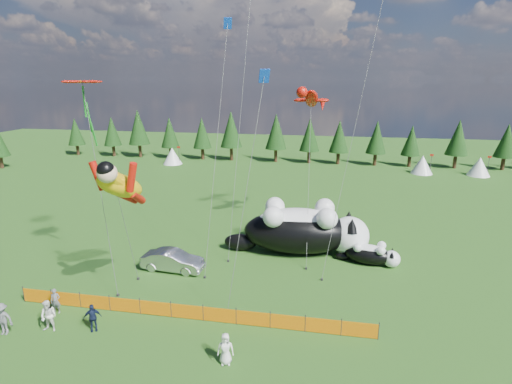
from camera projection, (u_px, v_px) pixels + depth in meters
ground at (203, 294)px, 26.70m from camera, size 160.00×160.00×0.00m
safety_fence at (187, 312)px, 23.72m from camera, size 22.06×0.06×1.10m
tree_line at (282, 139)px, 68.23m from camera, size 90.00×4.00×8.00m
festival_tents at (348, 162)px, 62.31m from camera, size 50.00×3.20×2.80m
cat_large at (304, 229)px, 32.56m from camera, size 11.90×4.90×4.30m
cat_small at (371, 254)px, 30.80m from camera, size 4.86×2.31×1.76m
car at (173, 261)px, 29.80m from camera, size 4.76×1.92×1.54m
spectator_a at (55, 301)px, 24.31m from camera, size 0.67×0.53×1.59m
spectator_b at (49, 316)px, 22.49m from camera, size 0.93×0.56×1.90m
spectator_c at (92, 318)px, 22.56m from camera, size 1.09×0.91×1.66m
spectator_d at (2, 319)px, 22.20m from camera, size 1.29×0.75×1.92m
spectator_e at (225, 349)px, 19.91m from camera, size 0.92×0.70×1.70m
superhero_kite at (121, 185)px, 23.81m from camera, size 4.86×5.31×9.96m
gecko_kite at (312, 99)px, 35.10m from camera, size 3.28×11.91×14.83m
flower_kite at (83, 84)px, 25.65m from camera, size 3.89×3.99×14.02m
diamond_kite_a at (227, 35)px, 28.66m from camera, size 1.41×5.43×18.73m
diamond_kite_c at (262, 88)px, 21.48m from camera, size 2.49×2.43×14.76m
diamond_kite_d at (249, 14)px, 31.42m from camera, size 1.27×6.37×21.24m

